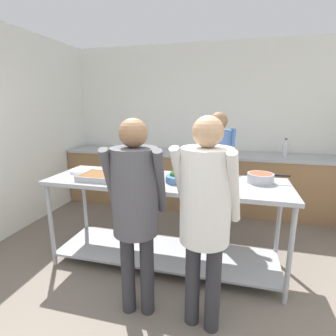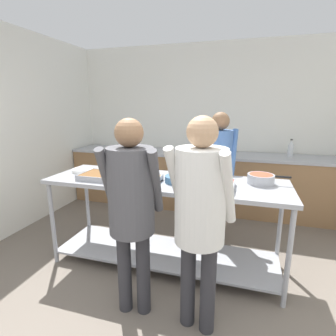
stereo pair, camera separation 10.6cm
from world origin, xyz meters
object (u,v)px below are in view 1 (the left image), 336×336
at_px(guest_serving_left, 205,206).
at_px(guest_serving_right, 135,200).
at_px(serving_tray_greens, 101,177).
at_px(cook_behind_counter, 217,162).
at_px(plate_stack, 80,171).
at_px(water_bottle, 285,148).
at_px(broccoli_bowl, 178,178).
at_px(sauce_pan, 261,178).
at_px(serving_tray_roast, 213,184).
at_px(serving_tray_vegetables, 141,180).

xyz_separation_m(guest_serving_left, guest_serving_right, (-0.53, 0.02, -0.01)).
xyz_separation_m(serving_tray_greens, guest_serving_right, (0.60, -0.57, 0.01)).
relative_size(serving_tray_greens, cook_behind_counter, 0.25).
bearing_deg(plate_stack, guest_serving_right, -38.51).
bearing_deg(water_bottle, broccoli_bowl, -124.45).
relative_size(plate_stack, guest_serving_right, 0.14).
height_order(serving_tray_greens, guest_serving_right, guest_serving_right).
relative_size(plate_stack, sauce_pan, 0.59).
xyz_separation_m(sauce_pan, water_bottle, (0.48, 1.65, 0.05)).
bearing_deg(cook_behind_counter, broccoli_bowl, -112.94).
bearing_deg(serving_tray_roast, serving_tray_greens, -179.25).
bearing_deg(cook_behind_counter, guest_serving_right, -109.43).
bearing_deg(water_bottle, plate_stack, -143.82).
xyz_separation_m(serving_tray_vegetables, sauce_pan, (1.13, 0.27, 0.03)).
xyz_separation_m(serving_tray_vegetables, broccoli_bowl, (0.35, 0.09, 0.02)).
bearing_deg(serving_tray_roast, plate_stack, 173.67).
bearing_deg(water_bottle, cook_behind_counter, -131.00).
height_order(serving_tray_vegetables, guest_serving_left, guest_serving_left).
relative_size(serving_tray_roast, cook_behind_counter, 0.25).
xyz_separation_m(plate_stack, serving_tray_roast, (1.48, -0.16, 0.01)).
distance_m(sauce_pan, cook_behind_counter, 0.73).
relative_size(sauce_pan, water_bottle, 1.50).
bearing_deg(water_bottle, serving_tray_roast, -115.46).
bearing_deg(sauce_pan, water_bottle, 73.79).
bearing_deg(guest_serving_left, water_bottle, 70.05).
height_order(plate_stack, cook_behind_counter, cook_behind_counter).
relative_size(broccoli_bowl, water_bottle, 0.91).
relative_size(plate_stack, serving_tray_roast, 0.58).
relative_size(sauce_pan, cook_behind_counter, 0.24).
distance_m(plate_stack, serving_tray_vegetables, 0.80).
bearing_deg(sauce_pan, serving_tray_greens, -170.10).
bearing_deg(guest_serving_right, cook_behind_counter, 70.57).
height_order(sauce_pan, water_bottle, water_bottle).
bearing_deg(serving_tray_vegetables, cook_behind_counter, 51.57).
distance_m(guest_serving_left, water_bottle, 2.67).
xyz_separation_m(sauce_pan, cook_behind_counter, (-0.46, 0.57, 0.01)).
xyz_separation_m(broccoli_bowl, guest_serving_left, (0.35, -0.68, 0.01)).
distance_m(broccoli_bowl, guest_serving_right, 0.69).
xyz_separation_m(serving_tray_greens, broccoli_bowl, (0.78, 0.09, 0.02)).
relative_size(serving_tray_vegetables, cook_behind_counter, 0.25).
xyz_separation_m(broccoli_bowl, guest_serving_right, (-0.18, -0.66, -0.01)).
height_order(plate_stack, water_bottle, water_bottle).
bearing_deg(water_bottle, guest_serving_right, -119.96).
distance_m(cook_behind_counter, water_bottle, 1.43).
relative_size(broccoli_bowl, serving_tray_roast, 0.60).
distance_m(plate_stack, broccoli_bowl, 1.13).
height_order(plate_stack, serving_tray_greens, serving_tray_greens).
bearing_deg(guest_serving_left, broccoli_bowl, 117.05).
height_order(broccoli_bowl, water_bottle, water_bottle).
bearing_deg(water_bottle, guest_serving_left, -109.95).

